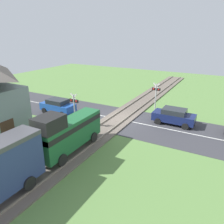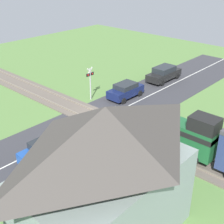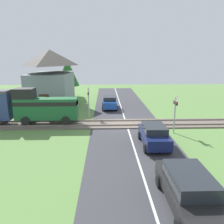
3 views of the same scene
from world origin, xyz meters
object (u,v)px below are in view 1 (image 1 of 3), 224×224
at_px(car_near_crossing, 174,116).
at_px(crossing_signal_west_approach, 156,94).
at_px(pedestrian_by_station, 17,140).
at_px(car_far_side, 58,106).
at_px(crossing_signal_east_approach, 74,106).

distance_m(car_near_crossing, crossing_signal_west_approach, 3.59).
bearing_deg(pedestrian_by_station, car_far_side, -70.00).
bearing_deg(crossing_signal_east_approach, car_far_side, -28.99).
height_order(car_near_crossing, car_far_side, car_far_side).
bearing_deg(crossing_signal_west_approach, car_far_side, 29.70).
distance_m(car_far_side, pedestrian_by_station, 7.77).
distance_m(car_near_crossing, crossing_signal_east_approach, 9.13).
bearing_deg(pedestrian_by_station, crossing_signal_east_approach, -104.89).
bearing_deg(car_near_crossing, car_far_side, 14.09).
xyz_separation_m(car_far_side, pedestrian_by_station, (-2.66, 7.30, -0.05)).
relative_size(car_far_side, pedestrian_by_station, 2.28).
distance_m(crossing_signal_west_approach, crossing_signal_east_approach, 8.83).
bearing_deg(car_far_side, crossing_signal_west_approach, -150.30).
height_order(car_near_crossing, pedestrian_by_station, pedestrian_by_station).
xyz_separation_m(car_far_side, crossing_signal_west_approach, (-8.94, -5.10, 1.26)).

